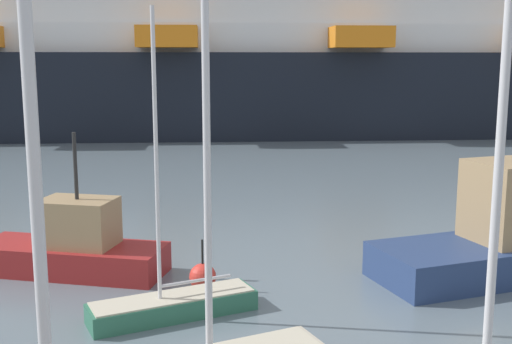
# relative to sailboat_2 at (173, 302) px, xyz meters

# --- Properties ---
(sailboat_2) EXTENTS (4.47, 2.54, 7.83)m
(sailboat_2) POSITION_rel_sailboat_2_xyz_m (0.00, 0.00, 0.00)
(sailboat_2) COLOR #2D6B51
(sailboat_2) RESTS_ON ground_plane
(fishing_boat_0) EXTENTS (6.20, 3.70, 4.42)m
(fishing_boat_0) POSITION_rel_sailboat_2_xyz_m (-3.15, 3.79, 0.45)
(fishing_boat_0) COLOR maroon
(fishing_boat_0) RESTS_ON ground_plane
(fishing_boat_2) EXTENTS (8.37, 4.67, 6.30)m
(fishing_boat_2) POSITION_rel_sailboat_2_xyz_m (10.09, 2.35, 0.77)
(fishing_boat_2) COLOR navy
(fishing_boat_2) RESTS_ON ground_plane
(channel_buoy_1) EXTENTS (0.78, 0.78, 1.50)m
(channel_buoy_1) POSITION_rel_sailboat_2_xyz_m (0.81, 1.88, 0.01)
(channel_buoy_1) COLOR red
(channel_buoy_1) RESTS_ON ground_plane
(cruise_ship) EXTENTS (131.18, 24.30, 25.47)m
(cruise_ship) POSITION_rel_sailboat_2_xyz_m (6.71, 44.57, 7.81)
(cruise_ship) COLOR black
(cruise_ship) RESTS_ON ground_plane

